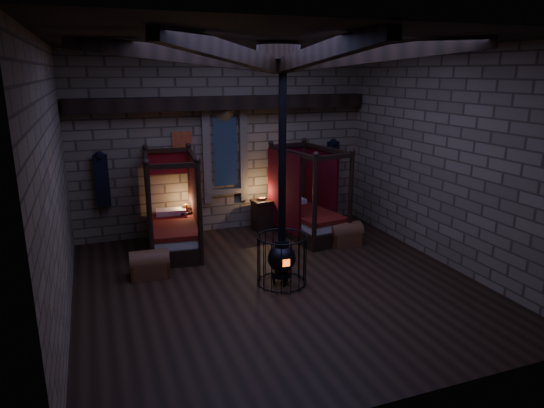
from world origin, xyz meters
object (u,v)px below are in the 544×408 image
object	(u,v)px
trunk_right	(345,235)
bed_left	(173,227)
bed_right	(306,214)
stove	(282,254)
trunk_left	(150,265)

from	to	relation	value
trunk_right	bed_left	bearing A→B (deg)	165.34
bed_right	trunk_right	world-z (taller)	bed_right
trunk_right	bed_right	bearing A→B (deg)	121.48
stove	trunk_right	bearing A→B (deg)	36.92
bed_left	bed_right	distance (m)	3.09
bed_right	trunk_right	xyz separation A→B (m)	(0.53, -0.91, -0.28)
bed_left	trunk_left	xyz separation A→B (m)	(-0.67, -1.28, -0.28)
stove	bed_right	bearing A→B (deg)	58.95
bed_left	stove	distance (m)	2.90
stove	trunk_left	bearing A→B (deg)	154.23
trunk_left	stove	xyz separation A→B (m)	(2.20, -1.18, 0.35)
bed_left	trunk_right	xyz separation A→B (m)	(3.62, -1.03, -0.28)
bed_left	trunk_right	bearing A→B (deg)	-9.98
bed_left	trunk_right	size ratio (longest dim) A/B	2.86
bed_left	trunk_left	world-z (taller)	bed_left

